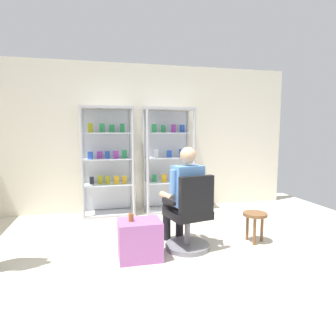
{
  "coord_description": "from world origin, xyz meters",
  "views": [
    {
      "loc": [
        -0.71,
        -2.48,
        1.48
      ],
      "look_at": [
        0.18,
        1.21,
        1.0
      ],
      "focal_mm": 31.16,
      "sensor_mm": 36.0,
      "label": 1
    }
  ],
  "objects_px": {
    "display_cabinet_right": "(168,159)",
    "tea_glass": "(131,217)",
    "display_cabinet_left": "(108,161)",
    "seated_shopkeeper": "(183,192)",
    "office_chair": "(190,220)",
    "storage_crate": "(140,240)",
    "wooden_stool": "(255,219)"
  },
  "relations": [
    {
      "from": "tea_glass",
      "to": "wooden_stool",
      "type": "relative_size",
      "value": 0.23
    },
    {
      "from": "display_cabinet_right",
      "to": "storage_crate",
      "type": "xyz_separation_m",
      "value": [
        -0.82,
        -2.01,
        -0.74
      ]
    },
    {
      "from": "office_chair",
      "to": "tea_glass",
      "type": "height_order",
      "value": "office_chair"
    },
    {
      "from": "seated_shopkeeper",
      "to": "tea_glass",
      "type": "bearing_deg",
      "value": -159.53
    },
    {
      "from": "display_cabinet_right",
      "to": "seated_shopkeeper",
      "type": "height_order",
      "value": "display_cabinet_right"
    },
    {
      "from": "display_cabinet_right",
      "to": "storage_crate",
      "type": "height_order",
      "value": "display_cabinet_right"
    },
    {
      "from": "storage_crate",
      "to": "wooden_stool",
      "type": "relative_size",
      "value": 1.22
    },
    {
      "from": "display_cabinet_left",
      "to": "seated_shopkeeper",
      "type": "bearing_deg",
      "value": -63.09
    },
    {
      "from": "display_cabinet_right",
      "to": "tea_glass",
      "type": "distance_m",
      "value": 2.25
    },
    {
      "from": "wooden_stool",
      "to": "storage_crate",
      "type": "bearing_deg",
      "value": -174.29
    },
    {
      "from": "display_cabinet_right",
      "to": "wooden_stool",
      "type": "xyz_separation_m",
      "value": [
        0.75,
        -1.85,
        -0.64
      ]
    },
    {
      "from": "display_cabinet_left",
      "to": "seated_shopkeeper",
      "type": "distance_m",
      "value": 1.97
    },
    {
      "from": "seated_shopkeeper",
      "to": "wooden_stool",
      "type": "bearing_deg",
      "value": -6.22
    },
    {
      "from": "display_cabinet_right",
      "to": "office_chair",
      "type": "height_order",
      "value": "display_cabinet_right"
    },
    {
      "from": "display_cabinet_left",
      "to": "tea_glass",
      "type": "xyz_separation_m",
      "value": [
        0.19,
        -2.01,
        -0.46
      ]
    },
    {
      "from": "display_cabinet_left",
      "to": "office_chair",
      "type": "xyz_separation_m",
      "value": [
        0.92,
        -1.9,
        -0.57
      ]
    },
    {
      "from": "office_chair",
      "to": "wooden_stool",
      "type": "distance_m",
      "value": 0.93
    },
    {
      "from": "display_cabinet_left",
      "to": "seated_shopkeeper",
      "type": "xyz_separation_m",
      "value": [
        0.89,
        -1.75,
        -0.25
      ]
    },
    {
      "from": "display_cabinet_left",
      "to": "wooden_stool",
      "type": "height_order",
      "value": "display_cabinet_left"
    },
    {
      "from": "display_cabinet_left",
      "to": "seated_shopkeeper",
      "type": "relative_size",
      "value": 1.47
    },
    {
      "from": "office_chair",
      "to": "display_cabinet_left",
      "type": "bearing_deg",
      "value": 115.79
    },
    {
      "from": "display_cabinet_left",
      "to": "wooden_stool",
      "type": "distance_m",
      "value": 2.69
    },
    {
      "from": "display_cabinet_right",
      "to": "storage_crate",
      "type": "relative_size",
      "value": 3.87
    },
    {
      "from": "seated_shopkeeper",
      "to": "office_chair",
      "type": "bearing_deg",
      "value": -77.78
    },
    {
      "from": "tea_glass",
      "to": "wooden_stool",
      "type": "distance_m",
      "value": 1.68
    },
    {
      "from": "display_cabinet_left",
      "to": "display_cabinet_right",
      "type": "bearing_deg",
      "value": 0.07
    },
    {
      "from": "storage_crate",
      "to": "wooden_stool",
      "type": "distance_m",
      "value": 1.58
    },
    {
      "from": "display_cabinet_left",
      "to": "office_chair",
      "type": "relative_size",
      "value": 1.98
    },
    {
      "from": "office_chair",
      "to": "wooden_stool",
      "type": "relative_size",
      "value": 2.38
    },
    {
      "from": "tea_glass",
      "to": "seated_shopkeeper",
      "type": "bearing_deg",
      "value": 20.47
    },
    {
      "from": "display_cabinet_right",
      "to": "storage_crate",
      "type": "distance_m",
      "value": 2.29
    },
    {
      "from": "office_chair",
      "to": "seated_shopkeeper",
      "type": "relative_size",
      "value": 0.74
    }
  ]
}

